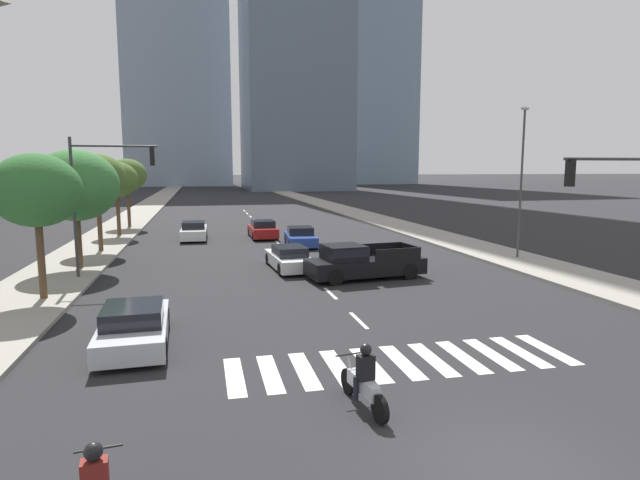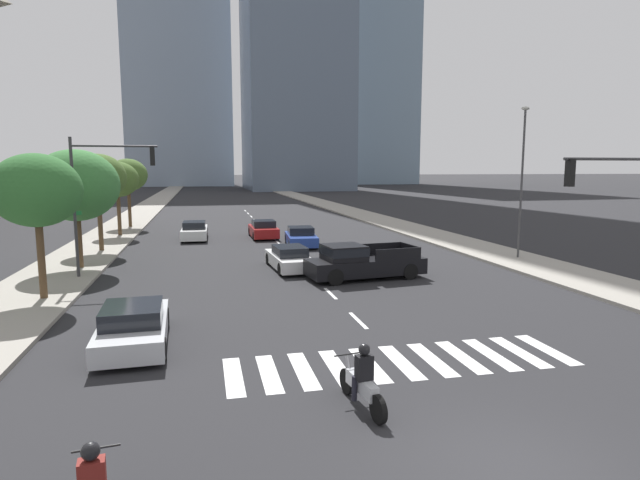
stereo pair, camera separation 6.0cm
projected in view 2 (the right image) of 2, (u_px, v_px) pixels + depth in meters
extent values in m
plane|color=#232326|center=(511.00, 469.00, 9.13)|extent=(800.00, 800.00, 0.00)
cube|color=gray|center=(430.00, 234.00, 40.76)|extent=(4.00, 260.00, 0.15)
cube|color=gray|center=(98.00, 244.00, 35.47)|extent=(4.00, 260.00, 0.15)
cube|color=silver|center=(233.00, 376.00, 13.17)|extent=(0.45, 2.58, 0.01)
cube|color=silver|center=(269.00, 373.00, 13.37)|extent=(0.45, 2.58, 0.01)
cube|color=silver|center=(303.00, 370.00, 13.57)|extent=(0.45, 2.58, 0.01)
cube|color=silver|center=(337.00, 367.00, 13.76)|extent=(0.45, 2.58, 0.01)
cube|color=silver|center=(369.00, 365.00, 13.96)|extent=(0.45, 2.58, 0.01)
cube|color=silver|center=(401.00, 362.00, 14.16)|extent=(0.45, 2.58, 0.01)
cube|color=silver|center=(432.00, 359.00, 14.35)|extent=(0.45, 2.58, 0.01)
cube|color=silver|center=(462.00, 357.00, 14.55)|extent=(0.45, 2.58, 0.01)
cube|color=silver|center=(491.00, 354.00, 14.74)|extent=(0.45, 2.58, 0.01)
cube|color=silver|center=(519.00, 352.00, 14.94)|extent=(0.45, 2.58, 0.01)
cube|color=silver|center=(547.00, 349.00, 15.14)|extent=(0.45, 2.58, 0.01)
cube|color=silver|center=(358.00, 320.00, 18.02)|extent=(0.14, 2.00, 0.01)
cube|color=silver|center=(330.00, 293.00, 21.89)|extent=(0.14, 2.00, 0.01)
cube|color=silver|center=(311.00, 275.00, 25.75)|extent=(0.14, 2.00, 0.01)
cube|color=silver|center=(297.00, 261.00, 29.62)|extent=(0.14, 2.00, 0.01)
cube|color=silver|center=(286.00, 250.00, 33.48)|extent=(0.14, 2.00, 0.01)
cube|color=silver|center=(277.00, 242.00, 37.35)|extent=(0.14, 2.00, 0.01)
cube|color=silver|center=(270.00, 235.00, 41.21)|extent=(0.14, 2.00, 0.01)
cube|color=silver|center=(264.00, 229.00, 45.08)|extent=(0.14, 2.00, 0.01)
cube|color=silver|center=(259.00, 224.00, 48.94)|extent=(0.14, 2.00, 0.01)
cube|color=silver|center=(255.00, 220.00, 52.81)|extent=(0.14, 2.00, 0.01)
cube|color=silver|center=(251.00, 216.00, 56.67)|extent=(0.14, 2.00, 0.01)
cube|color=silver|center=(248.00, 213.00, 60.54)|extent=(0.14, 2.00, 0.01)
cube|color=silver|center=(245.00, 211.00, 64.40)|extent=(0.14, 2.00, 0.01)
cylinder|color=black|center=(347.00, 381.00, 12.14)|extent=(0.21, 0.61, 0.60)
cylinder|color=black|center=(378.00, 409.00, 10.72)|extent=(0.21, 0.61, 0.60)
cube|color=#B7BABF|center=(362.00, 385.00, 11.40)|extent=(0.41, 1.26, 0.32)
cylinder|color=#B2B2B7|center=(349.00, 370.00, 12.01)|extent=(0.11, 0.32, 0.67)
cylinder|color=black|center=(348.00, 354.00, 12.01)|extent=(0.70, 0.14, 0.04)
cube|color=black|center=(364.00, 367.00, 11.25)|extent=(0.39, 0.29, 0.55)
sphere|color=black|center=(364.00, 349.00, 11.20)|extent=(0.26, 0.26, 0.26)
cylinder|color=black|center=(354.00, 388.00, 11.34)|extent=(0.14, 0.14, 0.55)
cylinder|color=black|center=(369.00, 386.00, 11.48)|extent=(0.14, 0.14, 0.55)
cylinder|color=#B2B2B7|center=(97.00, 473.00, 7.98)|extent=(0.10, 0.32, 0.67)
cylinder|color=black|center=(96.00, 448.00, 7.97)|extent=(0.70, 0.12, 0.04)
cube|color=maroon|center=(92.00, 478.00, 7.23)|extent=(0.39, 0.28, 0.55)
sphere|color=black|center=(90.00, 451.00, 7.17)|extent=(0.26, 0.26, 0.26)
cube|color=black|center=(365.00, 266.00, 24.79)|extent=(5.79, 2.67, 0.75)
cube|color=black|center=(344.00, 252.00, 24.32)|extent=(2.00, 2.04, 0.70)
cube|color=black|center=(344.00, 251.00, 24.31)|extent=(2.03, 2.08, 0.39)
cube|color=black|center=(398.00, 254.00, 24.23)|extent=(2.34, 0.37, 0.55)
cube|color=black|center=(380.00, 248.00, 26.01)|extent=(2.34, 0.37, 0.55)
cube|color=black|center=(410.00, 250.00, 25.52)|extent=(0.32, 1.90, 0.55)
cylinder|color=black|center=(335.00, 277.00, 23.35)|extent=(0.79, 0.35, 0.76)
cylinder|color=black|center=(321.00, 270.00, 25.01)|extent=(0.79, 0.35, 0.76)
cylinder|color=black|center=(410.00, 271.00, 24.63)|extent=(0.79, 0.35, 0.76)
cylinder|color=black|center=(392.00, 265.00, 26.29)|extent=(0.79, 0.35, 0.76)
cube|color=maroon|center=(263.00, 231.00, 39.34)|extent=(1.92, 4.31, 0.69)
cube|color=black|center=(264.00, 224.00, 39.05)|extent=(1.66, 1.95, 0.49)
cylinder|color=black|center=(250.00, 232.00, 40.57)|extent=(0.23, 0.64, 0.64)
cylinder|color=black|center=(271.00, 231.00, 40.96)|extent=(0.23, 0.64, 0.64)
cylinder|color=black|center=(254.00, 236.00, 37.77)|extent=(0.23, 0.64, 0.64)
cylinder|color=black|center=(277.00, 236.00, 38.16)|extent=(0.23, 0.64, 0.64)
cube|color=#B7BABF|center=(134.00, 330.00, 15.50)|extent=(2.04, 4.71, 0.60)
cube|color=black|center=(132.00, 314.00, 15.21)|extent=(1.73, 2.15, 0.50)
cylinder|color=black|center=(111.00, 321.00, 16.82)|extent=(0.24, 0.65, 0.64)
cylinder|color=black|center=(165.00, 317.00, 17.25)|extent=(0.24, 0.65, 0.64)
cylinder|color=black|center=(95.00, 355.00, 13.79)|extent=(0.24, 0.65, 0.64)
cylinder|color=black|center=(162.00, 349.00, 14.22)|extent=(0.24, 0.65, 0.64)
cube|color=silver|center=(195.00, 233.00, 38.47)|extent=(1.91, 4.76, 0.69)
cube|color=black|center=(194.00, 225.00, 38.15)|extent=(1.63, 2.16, 0.50)
cylinder|color=black|center=(185.00, 233.00, 39.89)|extent=(0.24, 0.65, 0.64)
cylinder|color=black|center=(206.00, 232.00, 40.21)|extent=(0.24, 0.65, 0.64)
cylinder|color=black|center=(182.00, 238.00, 36.78)|extent=(0.24, 0.65, 0.64)
cylinder|color=black|center=(206.00, 238.00, 37.09)|extent=(0.24, 0.65, 0.64)
cube|color=silver|center=(289.00, 260.00, 27.12)|extent=(2.02, 4.68, 0.60)
cube|color=black|center=(290.00, 251.00, 26.83)|extent=(1.64, 2.16, 0.47)
cylinder|color=black|center=(269.00, 259.00, 28.40)|extent=(0.26, 0.65, 0.64)
cylinder|color=black|center=(296.00, 257.00, 28.84)|extent=(0.26, 0.65, 0.64)
cylinder|color=black|center=(281.00, 269.00, 25.45)|extent=(0.26, 0.65, 0.64)
cylinder|color=black|center=(311.00, 268.00, 25.88)|extent=(0.26, 0.65, 0.64)
cube|color=navy|center=(301.00, 239.00, 35.13)|extent=(2.18, 4.37, 0.63)
cube|color=black|center=(301.00, 230.00, 35.26)|extent=(1.78, 2.03, 0.49)
cylinder|color=black|center=(316.00, 244.00, 33.86)|extent=(0.27, 0.65, 0.64)
cylinder|color=black|center=(290.00, 245.00, 33.61)|extent=(0.27, 0.65, 0.64)
cylinder|color=black|center=(311.00, 238.00, 36.69)|extent=(0.27, 0.65, 0.64)
cylinder|color=black|center=(287.00, 239.00, 36.44)|extent=(0.27, 0.65, 0.64)
cylinder|color=#333335|center=(628.00, 159.00, 17.43)|extent=(4.88, 0.10, 0.10)
cube|color=black|center=(570.00, 173.00, 17.02)|extent=(0.20, 0.28, 0.90)
sphere|color=red|center=(571.00, 164.00, 16.98)|extent=(0.18, 0.18, 0.18)
sphere|color=orange|center=(570.00, 173.00, 17.02)|extent=(0.18, 0.18, 0.18)
sphere|color=green|center=(569.00, 182.00, 17.06)|extent=(0.18, 0.18, 0.18)
cylinder|color=#333335|center=(74.00, 208.00, 24.17)|extent=(0.14, 0.14, 6.49)
cylinder|color=#333335|center=(115.00, 146.00, 24.20)|extent=(3.82, 0.10, 0.10)
cube|color=black|center=(152.00, 156.00, 24.62)|extent=(0.20, 0.28, 0.90)
sphere|color=red|center=(152.00, 150.00, 24.58)|extent=(0.18, 0.18, 0.18)
sphere|color=orange|center=(152.00, 156.00, 24.62)|extent=(0.18, 0.18, 0.18)
sphere|color=green|center=(153.00, 162.00, 24.66)|extent=(0.18, 0.18, 0.18)
cube|color=#19662D|center=(75.00, 213.00, 24.20)|extent=(0.60, 0.04, 0.18)
cylinder|color=#3F3F42|center=(522.00, 185.00, 29.36)|extent=(0.12, 0.12, 8.24)
ellipsoid|color=beige|center=(526.00, 108.00, 28.78)|extent=(0.50, 0.24, 0.20)
cylinder|color=#4C3823|center=(42.00, 262.00, 20.37)|extent=(0.28, 0.28, 2.90)
ellipsoid|color=#2D662D|center=(36.00, 190.00, 19.98)|extent=(3.33, 3.33, 2.83)
cylinder|color=#4C3823|center=(79.00, 243.00, 26.68)|extent=(0.28, 0.28, 2.51)
ellipsoid|color=#387538|center=(76.00, 185.00, 26.28)|extent=(4.24, 4.24, 3.60)
cylinder|color=#4C3823|center=(100.00, 225.00, 32.23)|extent=(0.28, 0.28, 3.16)
ellipsoid|color=#426028|center=(98.00, 177.00, 31.83)|extent=(3.38, 3.38, 2.87)
cylinder|color=#4C3823|center=(119.00, 216.00, 39.61)|extent=(0.28, 0.28, 2.97)
ellipsoid|color=#426028|center=(117.00, 179.00, 39.23)|extent=(3.14, 3.14, 2.67)
cylinder|color=#4C3823|center=(130.00, 208.00, 45.37)|extent=(0.28, 0.28, 3.18)
ellipsoid|color=#426028|center=(128.00, 175.00, 44.98)|extent=(3.28, 3.28, 2.78)
cube|color=#8C9EB2|center=(177.00, 18.00, 151.96)|extent=(29.75, 22.10, 97.21)
cube|color=#7A93A8|center=(369.00, 23.00, 171.72)|extent=(28.27, 23.99, 105.47)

